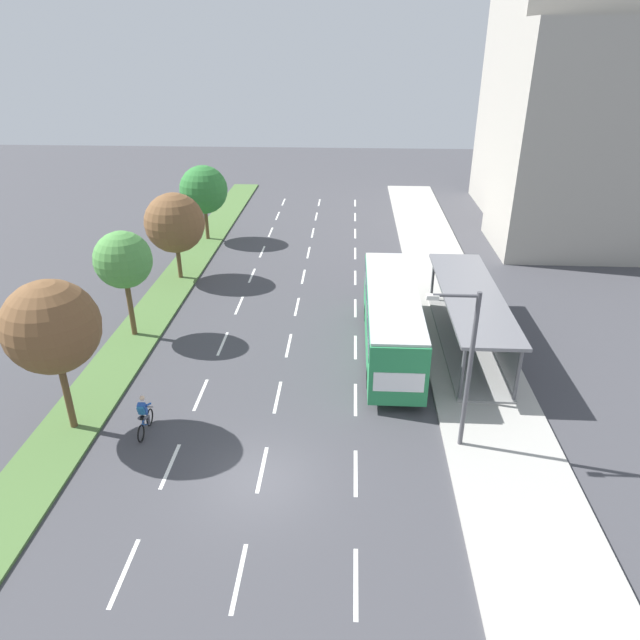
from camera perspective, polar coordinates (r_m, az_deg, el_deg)
name	(u,v)px	position (r m, az deg, el deg)	size (l,w,h in m)	color
ground_plane	(260,480)	(21.96, -5.97, -15.48)	(140.00, 140.00, 0.00)	#424247
median_strip	(182,273)	(40.57, -13.45, 4.56)	(2.60, 52.00, 0.12)	#4C7038
sidewalk_right	(441,278)	(39.42, 11.92, 4.10)	(4.50, 52.00, 0.15)	#ADAAA3
lane_divider_left	(246,289)	(37.24, -7.33, 3.01)	(0.14, 46.00, 0.01)	white
lane_divider_center	(300,291)	(36.79, -1.95, 2.92)	(0.14, 46.00, 0.01)	white
lane_divider_right	(355,292)	(36.66, 3.51, 2.80)	(0.14, 46.00, 0.01)	white
bus_shelter	(475,314)	(30.43, 15.04, 0.62)	(2.90, 11.47, 2.86)	gray
bus	(392,315)	(29.02, 7.09, 0.52)	(2.54, 11.29, 3.37)	#28844C
cyclist	(144,417)	(24.61, -17.00, -9.11)	(0.46, 1.82, 1.71)	black
median_tree_nearest	(52,327)	(24.02, -25.01, -0.64)	(3.65, 3.65, 6.42)	brown
median_tree_second	(123,260)	(31.11, -18.89, 5.61)	(2.95, 2.95, 5.72)	brown
median_tree_third	(175,223)	(38.51, -14.17, 9.28)	(3.83, 3.83, 5.64)	brown
median_tree_fourth	(204,190)	(46.11, -11.43, 12.51)	(3.65, 3.65, 5.72)	brown
streetlight	(466,361)	(21.80, 14.20, -3.97)	(1.91, 0.24, 6.50)	#4C4C51
building_near_right	(588,142)	(46.75, 24.98, 15.68)	(11.50, 8.13, 15.70)	#A39E93
building_mid_right	(546,78)	(55.98, 21.41, 21.36)	(8.03, 13.07, 22.76)	#A39E93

